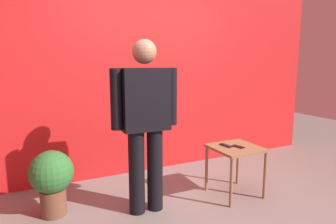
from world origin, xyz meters
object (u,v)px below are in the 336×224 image
cell_phone (238,147)px  potted_plant (52,178)px  tv_remote (226,145)px  standing_person (145,118)px  side_table (236,154)px

cell_phone → potted_plant: size_ratio=0.21×
cell_phone → tv_remote: (-0.11, 0.09, 0.01)m
standing_person → side_table: size_ratio=3.04×
cell_phone → potted_plant: bearing=153.1°
potted_plant → side_table: bearing=-12.3°
side_table → standing_person: bearing=174.6°
standing_person → cell_phone: 1.19m
standing_person → potted_plant: standing_person is taller
side_table → tv_remote: (-0.09, 0.07, 0.10)m
tv_remote → potted_plant: (-1.90, 0.37, -0.19)m
standing_person → tv_remote: standing_person is taller
cell_phone → potted_plant: 2.07m
standing_person → tv_remote: bearing=-2.0°
cell_phone → tv_remote: bearing=126.4°
standing_person → cell_phone: (1.11, -0.12, -0.41)m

